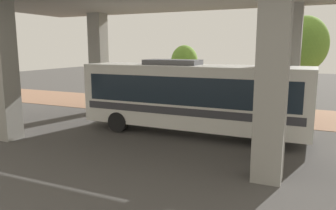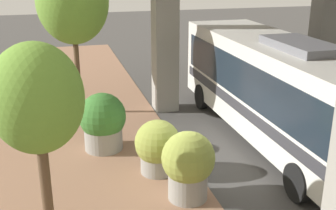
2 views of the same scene
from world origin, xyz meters
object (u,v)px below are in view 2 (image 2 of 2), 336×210
object	(u,v)px
street_tree_far	(37,100)
planter_extra	(103,122)
planter_middle	(188,165)
bus	(278,86)
planter_back	(158,147)
street_tree_near	(72,1)

from	to	relation	value
street_tree_far	planter_extra	bearing A→B (deg)	67.89
planter_middle	planter_extra	size ratio (longest dim) A/B	0.97
street_tree_far	bus	bearing A→B (deg)	24.54
bus	planter_middle	distance (m)	4.79
planter_extra	planter_back	bearing A→B (deg)	-56.66
planter_middle	street_tree_far	size ratio (longest dim) A/B	0.42
planter_middle	street_tree_far	xyz separation A→B (m)	(-3.37, -0.62, 2.17)
street_tree_near	street_tree_far	world-z (taller)	street_tree_near
street_tree_near	street_tree_far	distance (m)	8.02
street_tree_far	planter_middle	bearing A→B (deg)	10.44
street_tree_near	planter_middle	bearing A→B (deg)	-73.16
street_tree_near	street_tree_far	xyz separation A→B (m)	(-1.18, -7.85, -1.18)
planter_middle	planter_back	world-z (taller)	planter_middle
bus	planter_back	bearing A→B (deg)	-165.03
bus	street_tree_near	world-z (taller)	street_tree_near
planter_back	planter_extra	world-z (taller)	planter_extra
bus	street_tree_far	bearing A→B (deg)	-155.46
planter_extra	street_tree_near	xyz separation A→B (m)	(-0.50, 3.72, 3.37)
bus	planter_back	distance (m)	4.54
planter_back	street_tree_near	size ratio (longest dim) A/B	0.27
planter_extra	street_tree_near	size ratio (longest dim) A/B	0.31
planter_middle	planter_extra	bearing A→B (deg)	115.78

